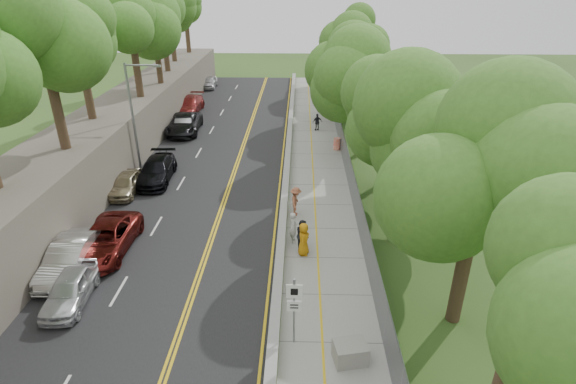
{
  "coord_description": "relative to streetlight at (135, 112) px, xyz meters",
  "views": [
    {
      "loc": [
        1.2,
        -16.61,
        13.41
      ],
      "look_at": [
        0.5,
        8.0,
        1.4
      ],
      "focal_mm": 28.0,
      "sensor_mm": 36.0,
      "label": 1
    }
  ],
  "objects": [
    {
      "name": "car_5",
      "position": [
        0.91,
        9.36,
        -3.85
      ],
      "size": [
        1.72,
        4.58,
        1.5
      ],
      "primitive_type": "imported",
      "rotation": [
        0.0,
        0.0,
        0.03
      ],
      "color": "silver",
      "rests_on": "road"
    },
    {
      "name": "car_8",
      "position": [
        -0.14,
        27.39,
        -3.89
      ],
      "size": [
        1.72,
        4.17,
        1.41
      ],
      "primitive_type": "imported",
      "rotation": [
        0.0,
        0.0,
        0.01
      ],
      "color": "#B4B3B7",
      "rests_on": "road"
    },
    {
      "name": "painter_1",
      "position": [
        11.37,
        -9.49,
        -3.69
      ],
      "size": [
        0.48,
        0.69,
        1.8
      ],
      "primitive_type": "imported",
      "rotation": [
        0.0,
        0.0,
        1.64
      ],
      "color": "beige",
      "rests_on": "sidewalk"
    },
    {
      "name": "car_2",
      "position": [
        1.46,
        -10.71,
        -3.84
      ],
      "size": [
        2.57,
        5.47,
        1.51
      ],
      "primitive_type": "imported",
      "rotation": [
        0.0,
        0.0,
        -0.01
      ],
      "color": "#601512",
      "rests_on": "road"
    },
    {
      "name": "signpost",
      "position": [
        11.51,
        -17.02,
        -2.68
      ],
      "size": [
        0.62,
        0.09,
        3.1
      ],
      "color": "gray",
      "rests_on": "sidewalk"
    },
    {
      "name": "trees_embankment",
      "position": [
        -2.54,
        1.0,
        5.86
      ],
      "size": [
        6.4,
        66.0,
        13.0
      ],
      "primitive_type": null,
      "color": "#4A882A",
      "rests_on": "rock_embankment"
    },
    {
      "name": "sidewalk",
      "position": [
        13.01,
        1.0,
        -4.61
      ],
      "size": [
        4.2,
        66.0,
        0.05
      ],
      "primitive_type": "cube",
      "color": "gray",
      "rests_on": "ground"
    },
    {
      "name": "road",
      "position": [
        5.06,
        1.0,
        -4.62
      ],
      "size": [
        11.2,
        66.0,
        0.04
      ],
      "primitive_type": "cube",
      "color": "black",
      "rests_on": "ground"
    },
    {
      "name": "car_3",
      "position": [
        1.46,
        -1.54,
        -3.83
      ],
      "size": [
        2.43,
        5.41,
        1.54
      ],
      "primitive_type": "imported",
      "rotation": [
        0.0,
        0.0,
        0.05
      ],
      "color": "black",
      "rests_on": "road"
    },
    {
      "name": "trees_fenceside",
      "position": [
        17.46,
        1.0,
        2.36
      ],
      "size": [
        7.0,
        66.0,
        14.0
      ],
      "primitive_type": null,
      "color": "#488029",
      "rests_on": "ground"
    },
    {
      "name": "ground",
      "position": [
        10.46,
        -14.0,
        -4.64
      ],
      "size": [
        140.0,
        140.0,
        0.0
      ],
      "primitive_type": "plane",
      "color": "#33511E",
      "rests_on": "ground"
    },
    {
      "name": "construction_barrel",
      "position": [
        14.76,
        5.18,
        -4.11
      ],
      "size": [
        0.59,
        0.59,
        0.97
      ],
      "primitive_type": "cylinder",
      "color": "#F41C00",
      "rests_on": "sidewalk"
    },
    {
      "name": "car_6",
      "position": [
        0.89,
        9.3,
        -3.77
      ],
      "size": [
        3.12,
        6.13,
        1.66
      ],
      "primitive_type": "imported",
      "rotation": [
        0.0,
        0.0,
        0.06
      ],
      "color": "black",
      "rests_on": "road"
    },
    {
      "name": "streetlight",
      "position": [
        0.0,
        0.0,
        0.0
      ],
      "size": [
        2.52,
        0.22,
        8.0
      ],
      "color": "gray",
      "rests_on": "ground"
    },
    {
      "name": "car_7",
      "position": [
        -0.14,
        15.88,
        -3.76
      ],
      "size": [
        2.47,
        5.81,
        1.67
      ],
      "primitive_type": "imported",
      "rotation": [
        0.0,
        0.0,
        -0.02
      ],
      "color": "maroon",
      "rests_on": "road"
    },
    {
      "name": "rock_embankment",
      "position": [
        -3.04,
        1.0,
        -2.64
      ],
      "size": [
        5.0,
        66.0,
        4.0
      ],
      "primitive_type": "cube",
      "color": "#595147",
      "rests_on": "ground"
    },
    {
      "name": "painter_0",
      "position": [
        11.91,
        -10.68,
        -3.68
      ],
      "size": [
        0.69,
        0.96,
        1.83
      ],
      "primitive_type": "imported",
      "rotation": [
        0.0,
        0.0,
        1.44
      ],
      "color": "#C37C0E",
      "rests_on": "sidewalk"
    },
    {
      "name": "car_1",
      "position": [
        0.4,
        -12.5,
        -3.81
      ],
      "size": [
        1.85,
        4.88,
        1.59
      ],
      "primitive_type": "imported",
      "rotation": [
        0.0,
        0.0,
        0.04
      ],
      "color": "beige",
      "rests_on": "road"
    },
    {
      "name": "car_4",
      "position": [
        0.01,
        -3.62,
        -3.92
      ],
      "size": [
        1.69,
        4.01,
        1.36
      ],
      "primitive_type": "imported",
      "rotation": [
        0.0,
        0.0,
        0.02
      ],
      "color": "tan",
      "rests_on": "road"
    },
    {
      "name": "car_0",
      "position": [
        1.46,
        -14.77,
        -3.92
      ],
      "size": [
        1.88,
        4.11,
        1.37
      ],
      "primitive_type": "imported",
      "rotation": [
        0.0,
        0.0,
        0.07
      ],
      "color": "silver",
      "rests_on": "road"
    },
    {
      "name": "concrete_block",
      "position": [
        13.66,
        -17.91,
        -4.18
      ],
      "size": [
        1.39,
        1.15,
        0.82
      ],
      "primitive_type": "cube",
      "rotation": [
        0.0,
        0.0,
        0.2
      ],
      "color": "gray",
      "rests_on": "sidewalk"
    },
    {
      "name": "person_far",
      "position": [
        13.26,
        10.2,
        -3.79
      ],
      "size": [
        1.01,
        0.69,
        1.6
      ],
      "primitive_type": "imported",
      "rotation": [
        0.0,
        0.0,
        3.5
      ],
      "color": "black",
      "rests_on": "sidewalk"
    },
    {
      "name": "jersey_barrier",
      "position": [
        10.71,
        1.0,
        -4.34
      ],
      "size": [
        0.42,
        66.0,
        0.6
      ],
      "primitive_type": "cube",
      "color": "#9CE83C",
      "rests_on": "ground"
    },
    {
      "name": "painter_2",
      "position": [
        11.86,
        -10.2,
        -3.71
      ],
      "size": [
        0.7,
        0.88,
        1.76
      ],
      "primitive_type": "imported",
      "rotation": [
        0.0,
        0.0,
        1.61
      ],
      "color": "black",
      "rests_on": "sidewalk"
    },
    {
      "name": "painter_3",
      "position": [
        11.45,
        -6.39,
        -3.68
      ],
      "size": [
        0.78,
        1.24,
        1.83
      ],
      "primitive_type": "imported",
      "rotation": [
        0.0,
        0.0,
        1.48
      ],
      "color": "#9D553B",
      "rests_on": "sidewalk"
    },
    {
      "name": "chainlink_fence",
      "position": [
        15.11,
        1.0,
        -3.64
      ],
      "size": [
        0.04,
        66.0,
        2.0
      ],
      "primitive_type": "cube",
      "color": "slate",
      "rests_on": "ground"
    }
  ]
}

